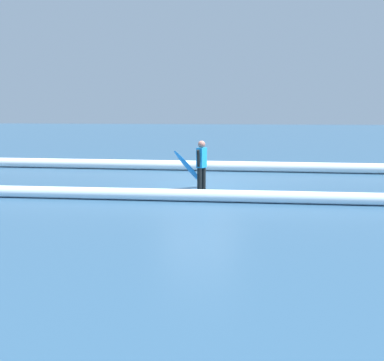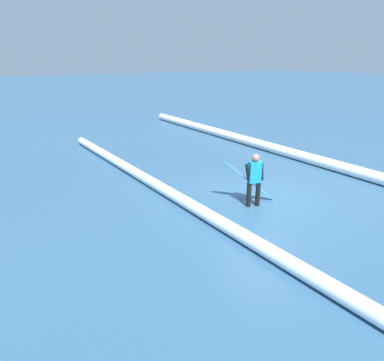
{
  "view_description": "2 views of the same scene",
  "coord_description": "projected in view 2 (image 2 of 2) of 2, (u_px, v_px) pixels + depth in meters",
  "views": [
    {
      "loc": [
        -2.33,
        14.04,
        2.37
      ],
      "look_at": [
        -0.31,
        3.06,
        0.66
      ],
      "focal_mm": 40.67,
      "sensor_mm": 36.0,
      "label": 1
    },
    {
      "loc": [
        -7.09,
        7.02,
        4.07
      ],
      "look_at": [
        0.35,
        2.57,
        0.94
      ],
      "focal_mm": 31.73,
      "sensor_mm": 36.0,
      "label": 2
    }
  ],
  "objects": [
    {
      "name": "ground_plane",
      "position": [
        269.0,
        198.0,
        10.5
      ],
      "size": [
        182.48,
        182.48,
        0.0
      ],
      "primitive_type": "plane",
      "color": "#2F5576"
    },
    {
      "name": "surfer",
      "position": [
        254.0,
        178.0,
        9.64
      ],
      "size": [
        0.3,
        0.59,
        1.57
      ],
      "rotation": [
        0.0,
        0.0,
        4.4
      ],
      "color": "black",
      "rests_on": "ground_plane"
    },
    {
      "name": "surfboard",
      "position": [
        249.0,
        180.0,
        10.09
      ],
      "size": [
        0.94,
        1.57,
        1.33
      ],
      "color": "#268CE5",
      "rests_on": "ground_plane"
    },
    {
      "name": "wave_crest_midground",
      "position": [
        162.0,
        188.0,
        10.83
      ],
      "size": [
        16.17,
        1.45,
        0.34
      ],
      "primitive_type": "cylinder",
      "rotation": [
        0.0,
        1.57,
        0.07
      ],
      "color": "white",
      "rests_on": "ground_plane"
    },
    {
      "name": "wave_crest_foreground",
      "position": [
        296.0,
        155.0,
        14.45
      ],
      "size": [
        24.1,
        1.38,
        0.42
      ],
      "primitive_type": "cylinder",
      "rotation": [
        0.0,
        1.57,
        0.04
      ],
      "color": "white",
      "rests_on": "ground_plane"
    }
  ]
}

